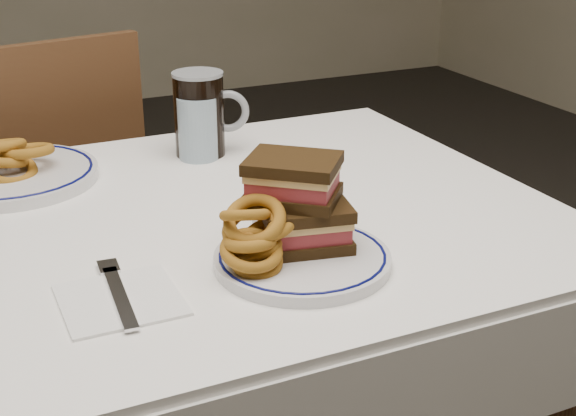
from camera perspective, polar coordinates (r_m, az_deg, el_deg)
name	(u,v)px	position (r m, az deg, el deg)	size (l,w,h in m)	color
dining_table	(153,286)	(1.28, -9.56, -5.49)	(1.27, 0.87, 0.75)	white
chair_far	(45,209)	(2.00, -16.91, -0.09)	(0.51, 0.51, 0.92)	#442415
main_plate	(302,259)	(1.09, 1.02, -3.63)	(0.24, 0.24, 0.02)	silver
reuben_sandwich	(299,202)	(1.09, 0.76, 0.42)	(0.16, 0.15, 0.13)	black
onion_rings_main	(254,236)	(1.04, -2.40, -2.03)	(0.11, 0.10, 0.11)	brown
ketchup_ramekin	(271,216)	(1.16, -1.23, -0.57)	(0.06, 0.06, 0.03)	white
beer_mug	(201,113)	(1.50, -6.21, 6.73)	(0.14, 0.09, 0.16)	black
water_glass	(198,128)	(1.49, -6.42, 5.67)	(0.07, 0.07, 0.12)	#8EA7B8
far_plate	(10,175)	(1.46, -19.14, 2.24)	(0.30, 0.30, 0.02)	silver
onion_rings_far	(10,156)	(1.45, -19.15, 3.48)	(0.14, 0.13, 0.08)	brown
napkin_fork	(120,298)	(1.03, -11.89, -6.28)	(0.14, 0.19, 0.01)	white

